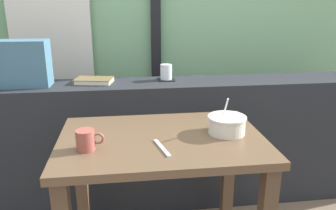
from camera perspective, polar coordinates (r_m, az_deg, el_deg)
name	(u,v)px	position (r m, az deg, el deg)	size (l,w,h in m)	color
curtain_left_panel	(48,4)	(2.55, -19.71, 15.90)	(0.56, 0.06, 2.50)	silver
dark_console_ledge	(167,143)	(2.15, -0.14, -6.52)	(2.80, 0.31, 0.81)	#23262B
breakfast_table	(162,164)	(1.55, -1.06, -9.98)	(0.90, 0.61, 0.70)	brown
coaster_square	(166,80)	(2.07, -0.34, 4.35)	(0.10, 0.10, 0.01)	black
juice_glass	(166,73)	(2.06, -0.34, 5.54)	(0.07, 0.07, 0.09)	white
closed_book	(94,81)	(2.03, -12.49, 4.07)	(0.24, 0.18, 0.03)	brown
throw_pillow	(20,64)	(2.06, -23.89, 6.45)	(0.32, 0.14, 0.26)	#426B84
soup_bowl	(227,125)	(1.54, 9.96, -3.31)	(0.17, 0.17, 0.17)	silver
fork_utensil	(162,148)	(1.38, -1.02, -7.30)	(0.02, 0.17, 0.01)	silver
ceramic_mug	(86,140)	(1.39, -13.76, -5.81)	(0.11, 0.08, 0.08)	#9E4C42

